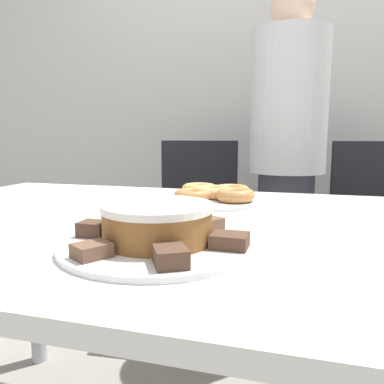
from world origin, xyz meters
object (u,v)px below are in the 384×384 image
at_px(person_standing, 287,160).
at_px(plate_cake, 158,244).
at_px(plate_donuts, 212,199).
at_px(frosted_cake, 158,222).
at_px(office_chair_right, 383,251).
at_px(office_chair_left, 194,236).

bearing_deg(person_standing, plate_cake, -98.86).
height_order(plate_donuts, frosted_cake, frosted_cake).
height_order(person_standing, frosted_cake, person_standing).
relative_size(plate_cake, plate_donuts, 0.98).
height_order(person_standing, plate_donuts, person_standing).
bearing_deg(person_standing, office_chair_right, 3.26).
height_order(office_chair_right, plate_donuts, office_chair_right).
xyz_separation_m(office_chair_right, plate_cake, (-0.59, -1.16, 0.31)).
xyz_separation_m(person_standing, office_chair_right, (0.42, 0.02, -0.39)).
bearing_deg(office_chair_right, frosted_cake, -125.84).
relative_size(plate_cake, frosted_cake, 1.76).
height_order(office_chair_left, plate_donuts, office_chair_left).
height_order(office_chair_left, office_chair_right, same).
relative_size(office_chair_right, plate_cake, 2.71).
distance_m(person_standing, office_chair_right, 0.57).
xyz_separation_m(office_chair_right, plate_donuts, (-0.61, -0.69, 0.31)).
relative_size(office_chair_right, plate_donuts, 2.67).
bearing_deg(plate_donuts, person_standing, 73.99).
distance_m(office_chair_left, office_chair_right, 0.85).
relative_size(office_chair_left, office_chair_right, 1.00).
xyz_separation_m(person_standing, plate_donuts, (-0.19, -0.66, -0.08)).
height_order(office_chair_left, plate_cake, office_chair_left).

